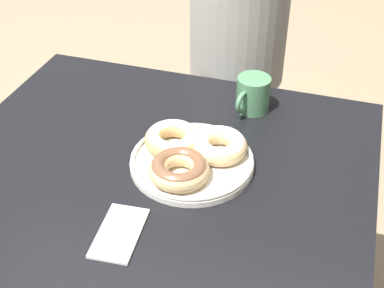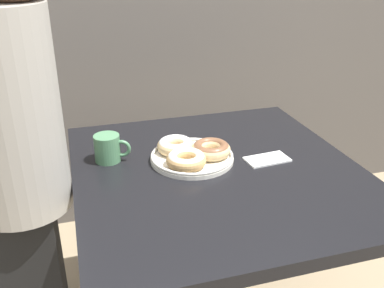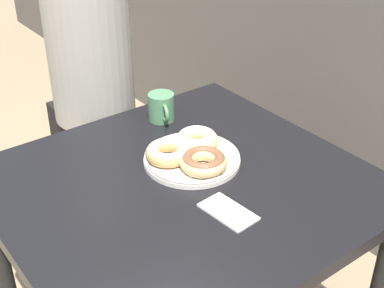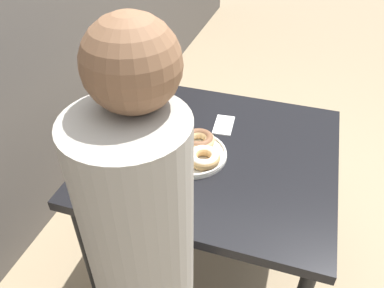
# 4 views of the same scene
# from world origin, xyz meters

# --- Properties ---
(ground_plane) EXTENTS (14.00, 14.00, 0.00)m
(ground_plane) POSITION_xyz_m (0.00, 0.00, 0.00)
(ground_plane) COLOR #937F60
(dining_table) EXTENTS (0.91, 0.96, 0.76)m
(dining_table) POSITION_xyz_m (0.00, 0.13, 0.67)
(dining_table) COLOR black
(dining_table) RESTS_ON ground_plane
(donut_plate) EXTENTS (0.28, 0.28, 0.06)m
(donut_plate) POSITION_xyz_m (-0.06, 0.20, 0.79)
(donut_plate) COLOR silver
(donut_plate) RESTS_ON dining_table
(coffee_mug) EXTENTS (0.12, 0.09, 0.09)m
(coffee_mug) POSITION_xyz_m (-0.33, 0.28, 0.80)
(coffee_mug) COLOR #4C7F56
(coffee_mug) RESTS_ON dining_table
(person_figure) EXTENTS (0.37, 0.28, 1.48)m
(person_figure) POSITION_xyz_m (-0.62, 0.18, 0.77)
(person_figure) COLOR black
(person_figure) RESTS_ON ground_plane
(napkin) EXTENTS (0.15, 0.09, 0.01)m
(napkin) POSITION_xyz_m (0.18, 0.14, 0.76)
(napkin) COLOR white
(napkin) RESTS_ON dining_table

